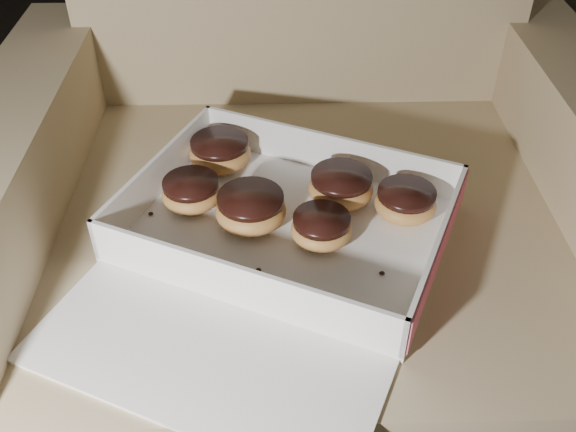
{
  "coord_description": "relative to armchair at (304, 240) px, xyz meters",
  "views": [
    {
      "loc": [
        0.82,
        -0.83,
        1.0
      ],
      "look_at": [
        0.83,
        -0.18,
        0.46
      ],
      "focal_mm": 40.0,
      "sensor_mm": 36.0,
      "label": 1
    }
  ],
  "objects": [
    {
      "name": "crumb_b",
      "position": [
        -0.22,
        -0.09,
        0.14
      ],
      "size": [
        0.01,
        0.01,
        0.0
      ],
      "primitive_type": "ellipsoid",
      "color": "black",
      "rests_on": "bakery_box"
    },
    {
      "name": "donut_d",
      "position": [
        -0.13,
        0.02,
        0.16
      ],
      "size": [
        0.09,
        0.09,
        0.05
      ],
      "color": "#C18643",
      "rests_on": "bakery_box"
    },
    {
      "name": "donut_e",
      "position": [
        -0.08,
        -0.12,
        0.16
      ],
      "size": [
        0.09,
        0.09,
        0.05
      ],
      "color": "#C18643",
      "rests_on": "bakery_box"
    },
    {
      "name": "crumb_e",
      "position": [
        0.08,
        -0.22,
        0.14
      ],
      "size": [
        0.01,
        0.01,
        0.0
      ],
      "primitive_type": "ellipsoid",
      "color": "black",
      "rests_on": "bakery_box"
    },
    {
      "name": "crumb_a",
      "position": [
        -0.17,
        -0.08,
        0.14
      ],
      "size": [
        0.01,
        0.01,
        0.0
      ],
      "primitive_type": "ellipsoid",
      "color": "black",
      "rests_on": "bakery_box"
    },
    {
      "name": "crumb_c",
      "position": [
        -0.17,
        -0.18,
        0.14
      ],
      "size": [
        0.01,
        0.01,
        0.0
      ],
      "primitive_type": "ellipsoid",
      "color": "black",
      "rests_on": "bakery_box"
    },
    {
      "name": "donut_f",
      "position": [
        -0.16,
        -0.07,
        0.16
      ],
      "size": [
        0.08,
        0.08,
        0.04
      ],
      "color": "#C18643",
      "rests_on": "bakery_box"
    },
    {
      "name": "donut_b",
      "position": [
        0.13,
        -0.1,
        0.16
      ],
      "size": [
        0.08,
        0.08,
        0.04
      ],
      "color": "#C18643",
      "rests_on": "bakery_box"
    },
    {
      "name": "bakery_box",
      "position": [
        -0.04,
        -0.17,
        0.14
      ],
      "size": [
        0.56,
        0.59,
        0.07
      ],
      "rotation": [
        0.0,
        0.0,
        -0.43
      ],
      "color": "white",
      "rests_on": "armchair"
    },
    {
      "name": "armchair",
      "position": [
        0.0,
        0.0,
        0.0
      ],
      "size": [
        0.93,
        0.78,
        0.97
      ],
      "color": "tan",
      "rests_on": "floor"
    },
    {
      "name": "crumb_d",
      "position": [
        -0.07,
        -0.21,
        0.14
      ],
      "size": [
        0.01,
        0.01,
        0.0
      ],
      "primitive_type": "ellipsoid",
      "color": "black",
      "rests_on": "bakery_box"
    },
    {
      "name": "donut_a",
      "position": [
        0.05,
        -0.07,
        0.16
      ],
      "size": [
        0.09,
        0.09,
        0.05
      ],
      "color": "#C18643",
      "rests_on": "bakery_box"
    },
    {
      "name": "donut_c",
      "position": [
        0.01,
        -0.15,
        0.16
      ],
      "size": [
        0.08,
        0.08,
        0.04
      ],
      "color": "#C18643",
      "rests_on": "bakery_box"
    }
  ]
}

